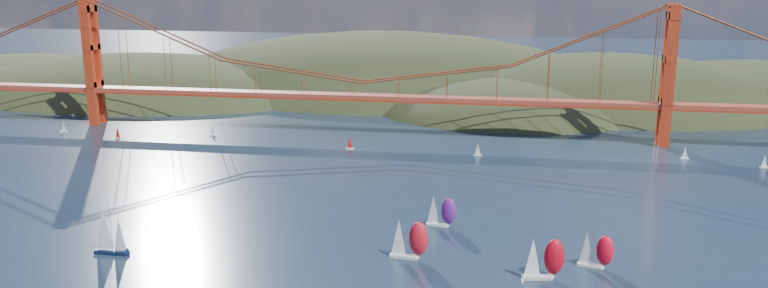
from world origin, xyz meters
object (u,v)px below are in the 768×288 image
at_px(sloop_navy, 109,232).
at_px(racer_1, 543,258).
at_px(racer_rwb, 441,211).
at_px(racer_0, 408,238).
at_px(racer_2, 595,250).

bearing_deg(sloop_navy, racer_1, 2.21).
bearing_deg(racer_1, racer_rwb, 118.98).
height_order(sloop_navy, racer_0, sloop_navy).
bearing_deg(racer_rwb, racer_2, -21.51).
relative_size(racer_2, racer_rwb, 0.99).
bearing_deg(racer_0, sloop_navy, -167.18).
distance_m(sloop_navy, racer_rwb, 85.97).
xyz_separation_m(racer_1, racer_rwb, (-26.23, 30.81, -0.66)).
relative_size(sloop_navy, racer_2, 1.39).
distance_m(racer_0, racer_1, 32.73).
xyz_separation_m(sloop_navy, racer_2, (118.06, 10.98, -1.34)).
relative_size(racer_1, racer_2, 1.16).
bearing_deg(racer_2, racer_0, -164.20).
relative_size(sloop_navy, racer_rwb, 1.38).
distance_m(sloop_navy, racer_0, 74.15).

